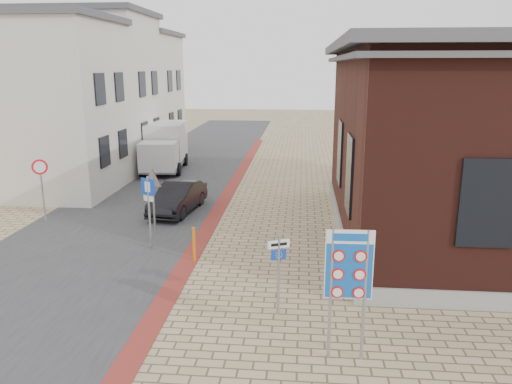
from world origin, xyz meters
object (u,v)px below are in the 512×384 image
at_px(parking_sign, 149,200).
at_px(essen_sign, 278,264).
at_px(bollard, 194,245).
at_px(box_truck, 165,147).
at_px(sedan, 178,197).
at_px(border_sign, 349,268).

bearing_deg(parking_sign, essen_sign, -18.10).
bearing_deg(bollard, box_truck, 108.78).
relative_size(essen_sign, bollard, 1.84).
bearing_deg(essen_sign, box_truck, 89.61).
relative_size(sedan, bollard, 3.41).
bearing_deg(parking_sign, sedan, 116.73).
height_order(sedan, border_sign, border_sign).
xyz_separation_m(sedan, bollard, (1.84, -5.36, -0.07)).
height_order(essen_sign, parking_sign, parking_sign).
bearing_deg(box_truck, sedan, -77.18).
xyz_separation_m(box_truck, border_sign, (9.02, -18.88, 0.65)).
bearing_deg(border_sign, sedan, 119.07).
relative_size(border_sign, bollard, 2.54).
relative_size(box_truck, bollard, 4.78).
bearing_deg(sedan, essen_sign, -53.78).
relative_size(sedan, parking_sign, 1.53).
bearing_deg(sedan, border_sign, -51.59).
bearing_deg(essen_sign, border_sign, -74.34).
height_order(border_sign, parking_sign, border_sign).
distance_m(sedan, parking_sign, 4.50).
distance_m(essen_sign, parking_sign, 6.17).
bearing_deg(parking_sign, border_sign, -20.08).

